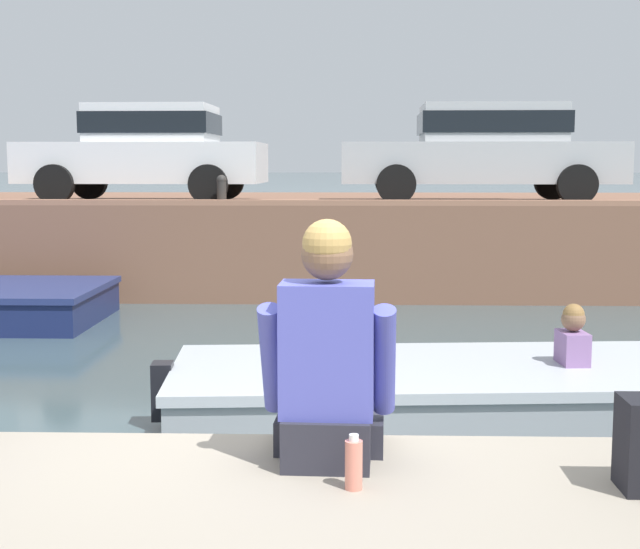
# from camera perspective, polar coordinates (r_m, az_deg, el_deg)

# --- Properties ---
(ground_plane) EXTENTS (400.00, 400.00, 0.00)m
(ground_plane) POSITION_cam_1_polar(r_m,az_deg,el_deg) (8.63, -0.72, -6.77)
(ground_plane) COLOR #3D5156
(far_quay_wall) EXTENTS (60.00, 6.00, 1.46)m
(far_quay_wall) POSITION_cam_1_polar(r_m,az_deg,el_deg) (16.05, 0.40, 2.32)
(far_quay_wall) COLOR brown
(far_quay_wall) RESTS_ON ground
(far_wall_coping) EXTENTS (60.00, 0.24, 0.08)m
(far_wall_coping) POSITION_cam_1_polar(r_m,az_deg,el_deg) (13.12, 0.12, 4.63)
(far_wall_coping) COLOR #9F6C52
(far_wall_coping) RESTS_ON far_quay_wall
(motorboat_passing) EXTENTS (6.01, 2.11, 0.97)m
(motorboat_passing) POSITION_cam_1_polar(r_m,az_deg,el_deg) (7.32, 12.07, -7.49)
(motorboat_passing) COLOR #93999E
(motorboat_passing) RESTS_ON ground
(car_left_inner_white) EXTENTS (3.87, 1.99, 1.54)m
(car_left_inner_white) POSITION_cam_1_polar(r_m,az_deg,el_deg) (14.75, -10.96, 7.90)
(car_left_inner_white) COLOR white
(car_left_inner_white) RESTS_ON far_quay_wall
(car_centre_silver) EXTENTS (4.40, 2.03, 1.54)m
(car_centre_silver) POSITION_cam_1_polar(r_m,az_deg,el_deg) (14.57, 10.44, 7.93)
(car_centre_silver) COLOR #B7BABC
(car_centre_silver) RESTS_ON far_quay_wall
(mooring_bollard_mid) EXTENTS (0.15, 0.15, 0.45)m
(mooring_bollard_mid) POSITION_cam_1_polar(r_m,az_deg,el_deg) (13.37, -6.31, 5.48)
(mooring_bollard_mid) COLOR #2D2B28
(mooring_bollard_mid) RESTS_ON far_quay_wall
(person_seated_right) EXTENTS (0.54, 0.54, 0.97)m
(person_seated_right) POSITION_cam_1_polar(r_m,az_deg,el_deg) (3.51, 0.50, -6.09)
(person_seated_right) COLOR #282833
(person_seated_right) RESTS_ON near_quay
(bottle_drink) EXTENTS (0.06, 0.06, 0.20)m
(bottle_drink) POSITION_cam_1_polar(r_m,az_deg,el_deg) (3.29, 2.17, -12.02)
(bottle_drink) COLOR #E07F6B
(bottle_drink) RESTS_ON near_quay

